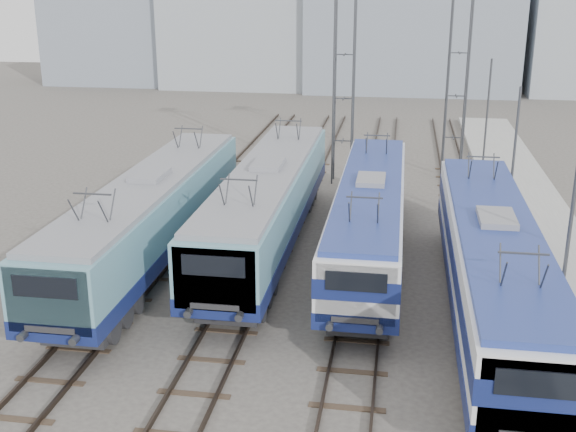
# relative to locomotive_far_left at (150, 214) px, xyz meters

# --- Properties ---
(ground) EXTENTS (160.00, 160.00, 0.00)m
(ground) POSITION_rel_locomotive_far_left_xyz_m (6.75, -7.44, -2.32)
(ground) COLOR #514C47
(platform) EXTENTS (4.00, 70.00, 0.30)m
(platform) POSITION_rel_locomotive_far_left_xyz_m (16.95, 0.56, -2.17)
(platform) COLOR #9E9E99
(platform) RESTS_ON ground
(locomotive_far_left) EXTENTS (2.95, 18.67, 3.51)m
(locomotive_far_left) POSITION_rel_locomotive_far_left_xyz_m (0.00, 0.00, 0.00)
(locomotive_far_left) COLOR navy
(locomotive_far_left) RESTS_ON ground
(locomotive_center_left) EXTENTS (2.99, 18.89, 3.55)m
(locomotive_center_left) POSITION_rel_locomotive_far_left_xyz_m (4.50, 2.41, 0.03)
(locomotive_center_left) COLOR navy
(locomotive_center_left) RESTS_ON ground
(locomotive_center_right) EXTENTS (2.76, 17.46, 3.28)m
(locomotive_center_right) POSITION_rel_locomotive_far_left_xyz_m (9.00, 1.70, -0.09)
(locomotive_center_right) COLOR navy
(locomotive_center_right) RESTS_ON ground
(locomotive_far_right) EXTENTS (2.91, 18.41, 3.46)m
(locomotive_far_right) POSITION_rel_locomotive_far_left_xyz_m (13.50, -3.29, 0.03)
(locomotive_far_right) COLOR navy
(locomotive_far_right) RESTS_ON ground
(catenary_tower_west) EXTENTS (4.50, 1.20, 12.00)m
(catenary_tower_west) POSITION_rel_locomotive_far_left_xyz_m (6.75, 14.56, 4.32)
(catenary_tower_west) COLOR #3F4247
(catenary_tower_west) RESTS_ON ground
(catenary_tower_east) EXTENTS (4.50, 1.20, 12.00)m
(catenary_tower_east) POSITION_rel_locomotive_far_left_xyz_m (13.25, 16.56, 4.32)
(catenary_tower_east) COLOR #3F4247
(catenary_tower_east) RESTS_ON ground
(mast_front) EXTENTS (0.12, 0.12, 7.00)m
(mast_front) POSITION_rel_locomotive_far_left_xyz_m (15.35, -5.44, 1.18)
(mast_front) COLOR #3F4247
(mast_front) RESTS_ON ground
(mast_mid) EXTENTS (0.12, 0.12, 7.00)m
(mast_mid) POSITION_rel_locomotive_far_left_xyz_m (15.35, 6.56, 1.18)
(mast_mid) COLOR #3F4247
(mast_mid) RESTS_ON ground
(mast_rear) EXTENTS (0.12, 0.12, 7.00)m
(mast_rear) POSITION_rel_locomotive_far_left_xyz_m (15.35, 18.56, 1.18)
(mast_rear) COLOR #3F4247
(mast_rear) RESTS_ON ground
(building_west) EXTENTS (18.00, 12.00, 14.00)m
(building_west) POSITION_rel_locomotive_far_left_xyz_m (-7.25, 54.56, 4.68)
(building_west) COLOR #969FA8
(building_west) RESTS_ON ground
(building_center) EXTENTS (22.00, 14.00, 18.00)m
(building_center) POSITION_rel_locomotive_far_left_xyz_m (10.75, 54.56, 6.68)
(building_center) COLOR gray
(building_center) RESTS_ON ground
(building_far_west) EXTENTS (14.00, 10.00, 10.00)m
(building_far_west) POSITION_rel_locomotive_far_left_xyz_m (-23.25, 54.56, 2.68)
(building_far_west) COLOR gray
(building_far_west) RESTS_ON ground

